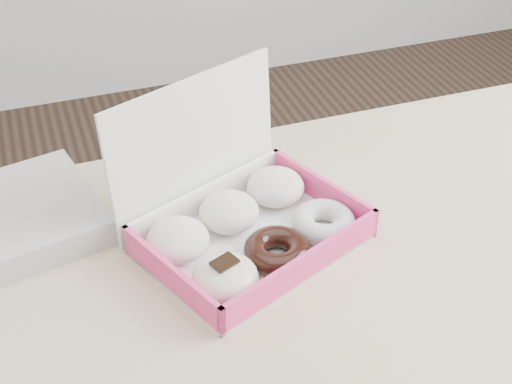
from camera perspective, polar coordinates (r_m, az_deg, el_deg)
name	(u,v)px	position (r m, az deg, el deg)	size (l,w,h in m)	color
table	(362,334)	(0.96, 8.50, -11.14)	(1.20, 0.80, 0.75)	tan
donut_box	(242,222)	(0.94, -1.09, -2.38)	(0.34, 0.31, 0.20)	white
newspapers	(1,224)	(1.02, -19.74, -2.40)	(0.25, 0.20, 0.04)	beige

